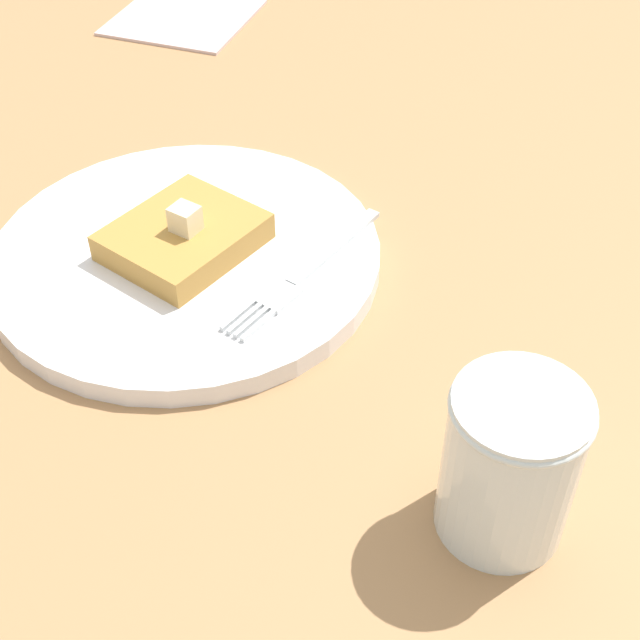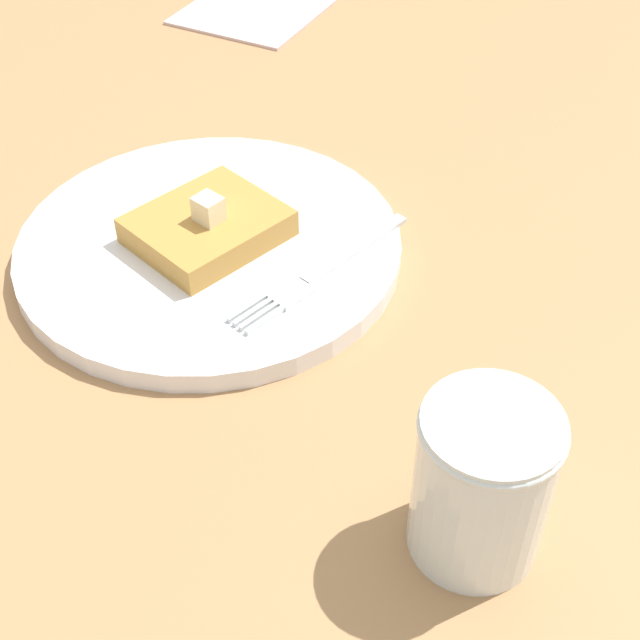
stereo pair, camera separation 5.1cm
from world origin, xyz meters
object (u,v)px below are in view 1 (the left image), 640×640
Objects in this scene: fork at (299,277)px; napkin at (183,17)px; syrup_jar at (508,471)px; plate at (186,255)px.

napkin is (33.96, -30.75, -1.52)cm from fork.
syrup_jar is at bearing 152.26° from fork.
fork is at bearing 137.84° from napkin.
plate is at bearing 9.11° from fork.
fork is 1.20× the size of napkin.
plate reaches higher than napkin.
fork is at bearing -170.89° from plate.
fork reaches higher than plate.
plate is 41.00cm from napkin.
napkin is at bearing -37.65° from syrup_jar.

